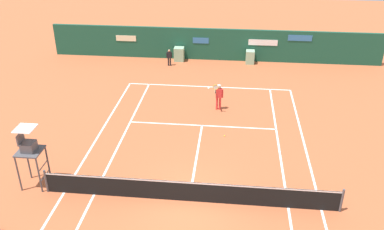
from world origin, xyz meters
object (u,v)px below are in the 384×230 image
(tennis_ball_near_service_line, at_px, (224,136))
(player_on_baseline, at_px, (219,95))
(umpire_chair, at_px, (29,149))
(ball_kid_centre_post, at_px, (169,56))

(tennis_ball_near_service_line, bearing_deg, player_on_baseline, 98.79)
(umpire_chair, relative_size, ball_kid_centre_post, 2.25)
(umpire_chair, height_order, ball_kid_centre_post, umpire_chair)
(ball_kid_centre_post, bearing_deg, umpire_chair, 65.82)
(ball_kid_centre_post, height_order, tennis_ball_near_service_line, ball_kid_centre_post)
(ball_kid_centre_post, bearing_deg, tennis_ball_near_service_line, 103.10)
(player_on_baseline, distance_m, ball_kid_centre_post, 7.94)
(umpire_chair, xyz_separation_m, tennis_ball_near_service_line, (7.95, 4.97, -1.80))
(umpire_chair, distance_m, ball_kid_centre_post, 15.37)
(player_on_baseline, relative_size, ball_kid_centre_post, 1.44)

